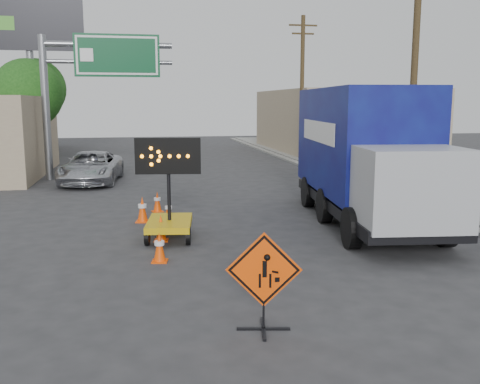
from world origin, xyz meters
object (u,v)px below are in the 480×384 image
object	(u,v)px
pickup_truck	(91,167)
box_truck	(365,162)
construction_sign	(264,279)
arrow_board	(169,216)

from	to	relation	value
pickup_truck	box_truck	size ratio (longest dim) A/B	0.58
construction_sign	arrow_board	world-z (taller)	arrow_board
arrow_board	pickup_truck	xyz separation A→B (m)	(-2.94, 11.08, 0.10)
arrow_board	pickup_truck	size ratio (longest dim) A/B	0.53
construction_sign	box_truck	world-z (taller)	box_truck
arrow_board	pickup_truck	distance (m)	11.46
arrow_board	construction_sign	bearing A→B (deg)	-71.82
construction_sign	pickup_truck	bearing A→B (deg)	114.14
arrow_board	pickup_truck	bearing A→B (deg)	112.70
pickup_truck	arrow_board	bearing A→B (deg)	-69.23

